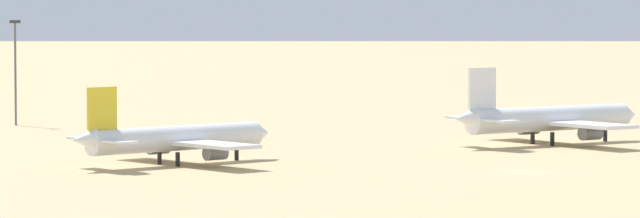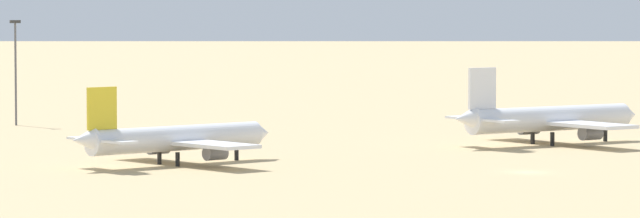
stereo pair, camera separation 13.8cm
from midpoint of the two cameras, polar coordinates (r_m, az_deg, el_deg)
The scene contains 4 objects.
ground at distance 217.62m, azimuth 6.58°, elevation -2.00°, with size 4000.00×4000.00×0.00m, color tan.
parked_jet_yellow_2 at distance 226.69m, azimuth -4.61°, elevation -0.94°, with size 30.63×25.95×10.12m.
parked_jet_white_3 at distance 260.77m, azimuth 7.22°, elevation -0.31°, with size 34.14×28.56×11.31m.
light_pole_east at distance 304.18m, azimuth -9.58°, elevation 1.37°, with size 1.80×0.50×17.53m.
Camera 2 is at (-142.39, -163.34, 20.02)m, focal length 101.34 mm.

